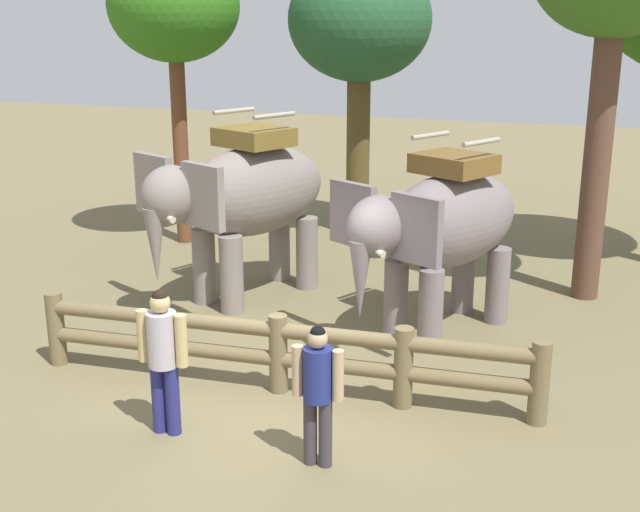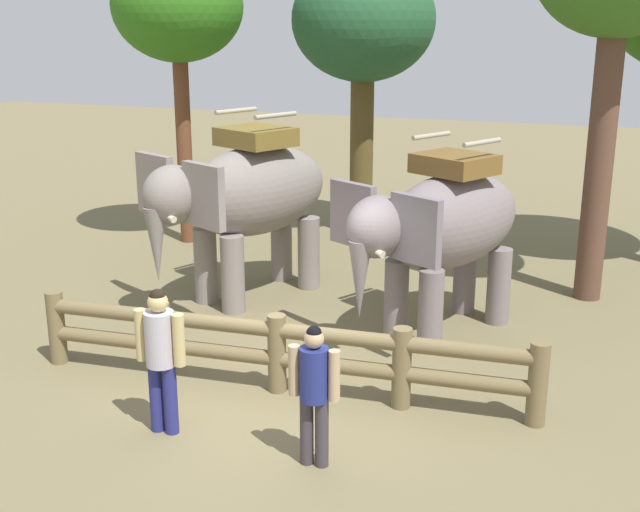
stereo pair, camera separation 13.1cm
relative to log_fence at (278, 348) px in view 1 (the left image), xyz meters
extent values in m
plane|color=brown|center=(0.00, -0.20, -0.60)|extent=(60.00, 60.00, 0.00)
cylinder|color=brown|center=(-3.26, -0.25, -0.08)|extent=(0.24, 0.24, 1.05)
cylinder|color=brown|center=(-1.63, -0.12, -0.08)|extent=(0.24, 0.24, 1.05)
cylinder|color=brown|center=(0.00, 0.00, -0.08)|extent=(0.24, 0.24, 1.05)
cylinder|color=brown|center=(1.63, 0.12, -0.08)|extent=(0.24, 0.24, 1.05)
cylinder|color=brown|center=(3.26, 0.25, -0.08)|extent=(0.24, 0.24, 1.05)
cylinder|color=brown|center=(0.00, 0.00, -0.15)|extent=(6.53, 0.70, 0.20)
cylinder|color=brown|center=(0.00, 0.00, 0.25)|extent=(6.53, 0.70, 0.20)
cylinder|color=gray|center=(-1.86, 2.46, 0.05)|extent=(0.39, 0.39, 1.30)
cylinder|color=gray|center=(-2.52, 2.75, 0.05)|extent=(0.39, 0.39, 1.30)
cylinder|color=gray|center=(-1.15, 4.07, 0.05)|extent=(0.39, 0.39, 1.30)
cylinder|color=gray|center=(-1.81, 4.36, 0.05)|extent=(0.39, 0.39, 1.30)
ellipsoid|color=gray|center=(-1.83, 3.41, 1.27)|extent=(2.38, 3.21, 1.52)
ellipsoid|color=gray|center=(-2.53, 1.83, 1.46)|extent=(1.15, 1.23, 0.93)
cube|color=gray|center=(-1.91, 1.68, 1.51)|extent=(0.85, 0.47, 0.98)
cube|color=gray|center=(-3.06, 2.19, 1.51)|extent=(0.85, 0.47, 0.98)
cone|color=gray|center=(-2.67, 1.51, 0.71)|extent=(0.35, 0.35, 1.19)
cone|color=beige|center=(-2.48, 1.53, 1.19)|extent=(0.40, 0.26, 0.17)
cone|color=beige|center=(-2.79, 1.67, 1.19)|extent=(0.40, 0.26, 0.17)
cube|color=brown|center=(-1.83, 3.41, 2.18)|extent=(1.41, 1.34, 0.30)
cylinder|color=#A59E8C|center=(-1.38, 3.21, 2.57)|extent=(0.42, 0.83, 0.08)
cylinder|color=#A59E8C|center=(-2.29, 3.61, 2.57)|extent=(0.42, 0.83, 0.08)
cylinder|color=slate|center=(1.55, 2.03, 0.01)|extent=(0.37, 0.37, 1.23)
cylinder|color=slate|center=(0.95, 2.34, 0.01)|extent=(0.37, 0.37, 1.23)
cylinder|color=slate|center=(2.30, 3.50, 0.01)|extent=(0.37, 0.37, 1.23)
cylinder|color=slate|center=(1.70, 3.81, 0.01)|extent=(0.37, 0.37, 1.23)
ellipsoid|color=slate|center=(1.63, 2.92, 1.16)|extent=(2.35, 3.01, 1.43)
ellipsoid|color=slate|center=(0.88, 1.47, 1.34)|extent=(1.12, 1.17, 0.87)
cube|color=slate|center=(1.46, 1.30, 1.39)|extent=(0.78, 0.48, 0.92)
cube|color=slate|center=(0.40, 1.84, 1.39)|extent=(0.78, 0.48, 0.92)
cone|color=slate|center=(0.73, 1.18, 0.64)|extent=(0.33, 0.33, 1.12)
cone|color=beige|center=(0.92, 1.19, 1.08)|extent=(0.37, 0.26, 0.16)
cone|color=beige|center=(0.63, 1.34, 1.08)|extent=(0.37, 0.26, 0.16)
cube|color=brown|center=(1.63, 2.92, 2.02)|extent=(1.35, 1.29, 0.29)
cylinder|color=#A59E8C|center=(2.04, 2.70, 2.38)|extent=(0.44, 0.77, 0.07)
cylinder|color=#A59E8C|center=(1.21, 3.13, 2.38)|extent=(0.44, 0.77, 0.07)
cylinder|color=navy|center=(-0.71, -1.46, -0.18)|extent=(0.16, 0.16, 0.85)
cylinder|color=navy|center=(-0.90, -1.46, -0.18)|extent=(0.16, 0.16, 0.85)
cylinder|color=#B3ACBA|center=(-0.81, -1.46, 0.57)|extent=(0.35, 0.35, 0.65)
cylinder|color=tan|center=(-0.56, -1.46, 0.59)|extent=(0.14, 0.14, 0.62)
cylinder|color=tan|center=(-1.05, -1.47, 0.59)|extent=(0.14, 0.14, 0.62)
sphere|color=tan|center=(-0.81, -1.46, 1.01)|extent=(0.23, 0.23, 0.23)
sphere|color=black|center=(-0.81, -1.46, 1.08)|extent=(0.18, 0.18, 0.18)
cylinder|color=#3A333A|center=(1.19, -1.52, -0.22)|extent=(0.15, 0.15, 0.77)
cylinder|color=#3A333A|center=(1.01, -1.53, -0.22)|extent=(0.15, 0.15, 0.77)
cylinder|color=navy|center=(1.10, -1.53, 0.47)|extent=(0.33, 0.33, 0.59)
cylinder|color=tan|center=(1.32, -1.52, 0.48)|extent=(0.13, 0.13, 0.56)
cylinder|color=tan|center=(0.88, -1.54, 0.48)|extent=(0.13, 0.13, 0.56)
sphere|color=tan|center=(1.10, -1.53, 0.87)|extent=(0.21, 0.21, 0.21)
sphere|color=black|center=(1.10, -1.53, 0.93)|extent=(0.17, 0.17, 0.17)
cylinder|color=brown|center=(-1.45, 8.05, 1.30)|extent=(0.51, 0.51, 3.82)
ellipsoid|color=#23522F|center=(-1.45, 8.05, 4.05)|extent=(3.04, 3.04, 2.59)
cylinder|color=brown|center=(-4.78, 6.11, 1.50)|extent=(0.32, 0.32, 4.20)
ellipsoid|color=#2D6B18|center=(-4.78, 6.11, 4.33)|extent=(2.66, 2.66, 2.26)
cylinder|color=brown|center=(3.59, 5.27, 1.77)|extent=(0.45, 0.45, 4.76)
camera|label=1|loc=(3.78, -8.86, 4.08)|focal=45.26mm
camera|label=2|loc=(3.91, -8.81, 4.08)|focal=45.26mm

